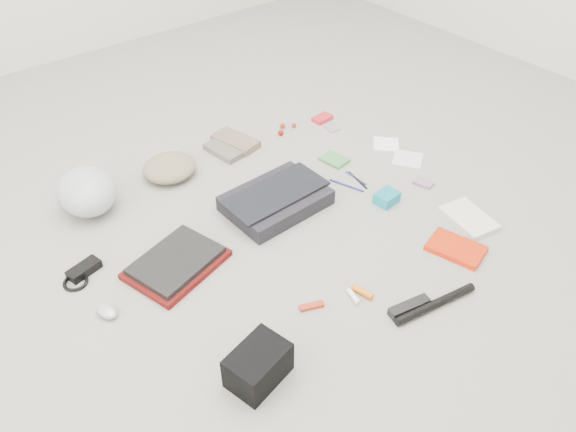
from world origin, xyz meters
TOP-DOWN VIEW (x-y plane):
  - ground_plane at (0.00, 0.00)m, footprint 4.00×4.00m
  - messenger_bag at (0.04, 0.12)m, footprint 0.39×0.29m
  - bag_flap at (0.04, 0.12)m, footprint 0.42×0.20m
  - laptop_sleeve at (-0.45, 0.07)m, footprint 0.38×0.32m
  - laptop at (-0.45, 0.07)m, footprint 0.34×0.28m
  - bike_helmet at (-0.54, 0.58)m, footprint 0.27×0.32m
  - beanie at (-0.19, 0.57)m, footprint 0.25×0.24m
  - mitten_left at (0.09, 0.57)m, footprint 0.12×0.20m
  - mitten_right at (0.17, 0.60)m, footprint 0.16×0.24m
  - power_brick at (-0.71, 0.25)m, footprint 0.13×0.08m
  - cable_coil at (-0.76, 0.22)m, footprint 0.10×0.10m
  - mouse at (-0.73, 0.03)m, footprint 0.07×0.10m
  - camera_bag at (-0.49, -0.47)m, footprint 0.20×0.16m
  - multitool at (-0.19, -0.37)m, footprint 0.09×0.05m
  - toiletry_tube_white at (-0.06, -0.42)m, footprint 0.03×0.07m
  - toiletry_tube_orange at (-0.02, -0.43)m, footprint 0.04×0.08m
  - u_lock at (0.05, -0.57)m, footprint 0.15×0.07m
  - bike_pump at (0.12, -0.62)m, footprint 0.32×0.08m
  - book_red at (0.39, -0.49)m, footprint 0.18×0.23m
  - book_white at (0.57, -0.41)m, footprint 0.17×0.23m
  - notepad at (0.44, 0.22)m, footprint 0.11×0.13m
  - pen_blue at (0.35, 0.04)m, footprint 0.06×0.15m
  - pen_black at (0.41, 0.04)m, footprint 0.03×0.13m
  - pen_navy at (0.42, 0.06)m, footprint 0.01×0.12m
  - accordion_wallet at (0.40, -0.13)m, footprint 0.10×0.08m
  - card_deck at (0.61, -0.15)m, footprint 0.07×0.09m
  - napkin_top at (0.71, 0.16)m, footprint 0.16×0.16m
  - napkin_bottom at (0.70, 0.02)m, footprint 0.17×0.17m
  - lollipop_a at (0.38, 0.53)m, footprint 0.03×0.03m
  - lollipop_b at (0.43, 0.58)m, footprint 0.03×0.03m
  - lollipop_c at (0.48, 0.55)m, footprint 0.02×0.02m
  - altoids_tin at (0.63, 0.51)m, footprint 0.10×0.07m
  - stamp_sheet at (0.61, 0.43)m, footprint 0.06×0.07m

SIDE VIEW (x-z plane):
  - ground_plane at x=0.00m, z-range 0.00..0.00m
  - stamp_sheet at x=0.61m, z-range 0.00..0.00m
  - napkin_top at x=0.71m, z-range 0.00..0.01m
  - pen_navy at x=0.42m, z-range 0.00..0.01m
  - napkin_bottom at x=0.70m, z-range 0.00..0.01m
  - pen_black at x=0.41m, z-range 0.00..0.01m
  - pen_blue at x=0.35m, z-range 0.00..0.01m
  - cable_coil at x=-0.76m, z-range 0.00..0.01m
  - multitool at x=-0.19m, z-range 0.00..0.01m
  - notepad at x=0.44m, z-range 0.00..0.01m
  - card_deck at x=0.61m, z-range 0.00..0.01m
  - toiletry_tube_white at x=-0.06m, z-range 0.00..0.02m
  - altoids_tin at x=0.63m, z-range 0.00..0.02m
  - book_red at x=0.39m, z-range 0.00..0.02m
  - book_white at x=0.57m, z-range 0.00..0.02m
  - toiletry_tube_orange at x=-0.02m, z-range 0.00..0.02m
  - laptop_sleeve at x=-0.45m, z-range 0.00..0.02m
  - lollipop_c at x=0.48m, z-range 0.00..0.02m
  - lollipop_b at x=0.43m, z-range 0.00..0.03m
  - lollipop_a at x=0.38m, z-range 0.00..0.03m
  - mitten_left at x=0.09m, z-range 0.00..0.03m
  - u_lock at x=0.05m, z-range 0.00..0.03m
  - bike_pump at x=0.12m, z-range 0.00..0.03m
  - power_brick at x=-0.71m, z-range 0.00..0.03m
  - mouse at x=-0.73m, z-range 0.00..0.03m
  - mitten_right at x=0.17m, z-range 0.00..0.03m
  - accordion_wallet at x=0.40m, z-range 0.00..0.05m
  - messenger_bag at x=0.04m, z-range 0.00..0.06m
  - laptop at x=-0.45m, z-range 0.02..0.04m
  - beanie at x=-0.19m, z-range 0.00..0.08m
  - camera_bag at x=-0.49m, z-range 0.00..0.12m
  - bag_flap at x=0.04m, z-range 0.06..0.08m
  - bike_helmet at x=-0.54m, z-range 0.00..0.17m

